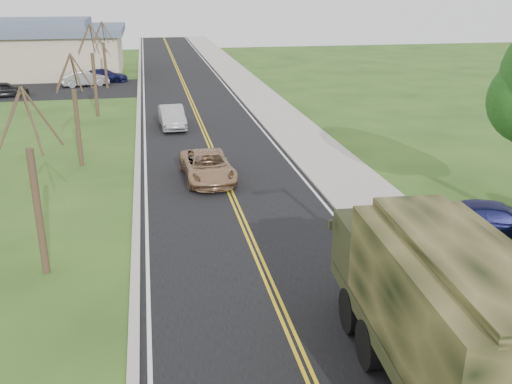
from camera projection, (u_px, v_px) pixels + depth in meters
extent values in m
cube|color=black|center=(190.00, 98.00, 47.54)|extent=(8.00, 120.00, 0.01)
cube|color=#9E998E|center=(239.00, 95.00, 48.25)|extent=(0.30, 120.00, 0.12)
cube|color=#9E998E|center=(259.00, 95.00, 48.56)|extent=(3.20, 120.00, 0.10)
cube|color=#9E998E|center=(139.00, 99.00, 46.80)|extent=(0.30, 120.00, 0.10)
cylinder|color=#38281C|center=(38.00, 213.00, 17.89)|extent=(0.24, 0.24, 4.20)
cylinder|color=#38281C|center=(43.00, 117.00, 17.06)|extent=(1.01, 0.33, 1.90)
cylinder|color=#38281C|center=(30.00, 116.00, 17.46)|extent=(0.13, 1.29, 1.74)
cylinder|color=#38281C|center=(10.00, 118.00, 16.94)|extent=(0.98, 0.43, 1.90)
cylinder|color=#38281C|center=(8.00, 125.00, 16.38)|extent=(0.79, 1.05, 1.77)
cylinder|color=#38281C|center=(32.00, 121.00, 16.53)|extent=(0.58, 0.90, 1.90)
cylinder|color=#38281C|center=(78.00, 128.00, 29.02)|extent=(0.24, 0.24, 3.96)
cylinder|color=#38281C|center=(82.00, 71.00, 28.23)|extent=(0.96, 0.32, 1.79)
cylinder|color=#38281C|center=(74.00, 71.00, 28.61)|extent=(0.12, 1.22, 1.65)
cylinder|color=#38281C|center=(63.00, 71.00, 28.12)|extent=(0.93, 0.41, 1.79)
cylinder|color=#38281C|center=(63.00, 75.00, 27.59)|extent=(0.75, 0.99, 1.67)
cylinder|color=#38281C|center=(76.00, 73.00, 27.73)|extent=(0.55, 0.85, 1.80)
cylinder|color=#38281C|center=(95.00, 85.00, 40.02)|extent=(0.24, 0.24, 4.44)
cylinder|color=#38281C|center=(98.00, 38.00, 39.14)|extent=(1.07, 0.35, 2.00)
cylinder|color=#38281C|center=(92.00, 39.00, 39.56)|extent=(0.13, 1.36, 1.84)
cylinder|color=#38281C|center=(84.00, 38.00, 39.01)|extent=(1.03, 0.46, 2.00)
cylinder|color=#38281C|center=(84.00, 40.00, 38.41)|extent=(0.83, 1.10, 1.87)
cylinder|color=#38281C|center=(94.00, 39.00, 38.57)|extent=(0.61, 0.95, 2.01)
cylinder|color=#38281C|center=(105.00, 66.00, 51.16)|extent=(0.24, 0.24, 4.08)
cylinder|color=#38281C|center=(108.00, 32.00, 50.36)|extent=(0.99, 0.33, 1.84)
cylinder|color=#38281C|center=(103.00, 32.00, 50.74)|extent=(0.13, 1.25, 1.69)
cylinder|color=#38281C|center=(97.00, 32.00, 50.24)|extent=(0.95, 0.42, 1.85)
cylinder|color=#38281C|center=(98.00, 33.00, 49.69)|extent=(0.77, 1.02, 1.72)
cylinder|color=#38281C|center=(105.00, 32.00, 49.83)|extent=(0.57, 0.88, 1.85)
cube|color=tan|center=(21.00, 55.00, 58.80)|extent=(20.00, 12.00, 4.20)
cube|color=#475466|center=(18.00, 31.00, 57.99)|extent=(21.00, 13.00, 0.70)
cube|color=#475466|center=(17.00, 23.00, 57.75)|extent=(14.00, 8.00, 0.90)
cube|color=black|center=(73.00, 89.00, 51.33)|extent=(18.00, 10.00, 0.02)
cylinder|color=black|center=(370.00, 345.00, 13.84)|extent=(0.46, 1.24, 1.22)
cylinder|color=black|center=(461.00, 337.00, 14.12)|extent=(0.46, 1.24, 1.22)
cylinder|color=black|center=(352.00, 311.00, 15.29)|extent=(0.46, 1.24, 1.22)
cylinder|color=black|center=(435.00, 305.00, 15.58)|extent=(0.46, 1.24, 1.22)
cube|color=#2E321B|center=(430.00, 337.00, 13.17)|extent=(3.11, 7.93, 0.39)
cube|color=#2E321B|center=(390.00, 248.00, 15.49)|extent=(2.79, 2.26, 1.56)
cube|color=black|center=(379.00, 226.00, 16.35)|extent=(2.45, 0.23, 0.78)
cube|color=#2E321B|center=(449.00, 352.00, 12.19)|extent=(3.11, 6.05, 0.17)
cube|color=black|center=(456.00, 304.00, 11.79)|extent=(3.11, 6.05, 2.23)
cube|color=black|center=(463.00, 253.00, 11.39)|extent=(2.11, 5.99, 0.28)
imported|color=#A07C5A|center=(207.00, 166.00, 27.28)|extent=(2.50, 4.97, 1.35)
imported|color=#A5A5A9|center=(172.00, 117.00, 37.33)|extent=(1.71, 4.37, 1.42)
imported|color=#10123D|center=(496.00, 221.00, 21.03)|extent=(4.85, 3.26, 1.30)
imported|color=black|center=(5.00, 89.00, 47.64)|extent=(4.00, 2.14, 1.29)
imported|color=silver|center=(85.00, 79.00, 52.83)|extent=(4.49, 2.55, 1.40)
imported|color=#10133D|center=(105.00, 75.00, 55.17)|extent=(4.56, 2.35, 1.26)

